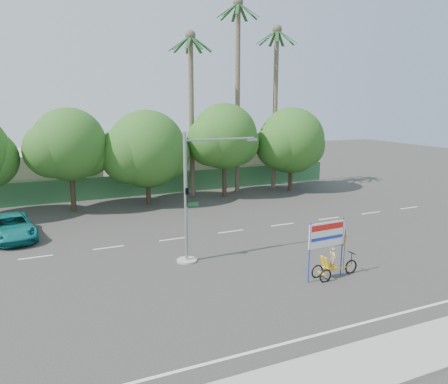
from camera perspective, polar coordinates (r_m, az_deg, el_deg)
name	(u,v)px	position (r m, az deg, el deg)	size (l,w,h in m)	color
ground	(263,281)	(21.64, 5.12, -11.49)	(120.00, 120.00, 0.00)	#33302D
sidewalk_near	(374,363)	(16.26, 18.97, -20.38)	(50.00, 2.40, 0.12)	gray
fence	(149,184)	(40.72, -9.72, 1.00)	(38.00, 0.08, 2.00)	#336B3D
building_left	(30,173)	(43.79, -24.06, 2.22)	(12.00, 8.00, 4.00)	beige
building_right	(211,164)	(47.29, -1.70, 3.66)	(14.00, 8.00, 3.60)	beige
tree_left	(69,147)	(35.57, -19.60, 5.54)	(6.66, 5.60, 8.07)	#473828
tree_center	(146,151)	(36.59, -10.13, 5.27)	(7.62, 6.40, 7.85)	#473828
tree_right	(224,139)	(38.79, -0.02, 6.96)	(6.90, 5.80, 8.36)	#473828
tree_far_right	(291,142)	(42.17, 8.75, 6.41)	(7.38, 6.20, 7.94)	#473828
palm_tall	(238,79)	(40.91, 1.80, 14.54)	(3.73, 3.79, 17.45)	#70604C
palm_mid	(276,91)	(42.77, 6.75, 12.92)	(3.73, 3.79, 15.45)	#70604C
palm_short	(191,97)	(39.12, -4.29, 12.28)	(3.73, 3.79, 14.45)	#70604C
traffic_signal	(191,209)	(23.29, -4.28, -2.19)	(4.72, 1.10, 7.00)	gray
trike_billboard	(331,254)	(22.08, 13.74, -7.91)	(3.09, 0.73, 3.03)	black
pickup_truck	(12,227)	(30.66, -26.00, -4.12)	(2.50, 5.41, 1.50)	#107272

